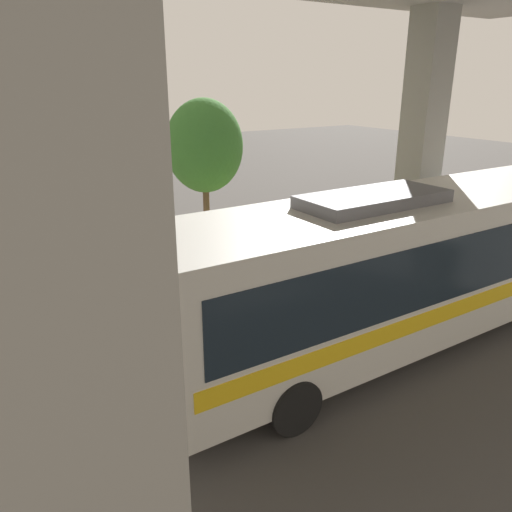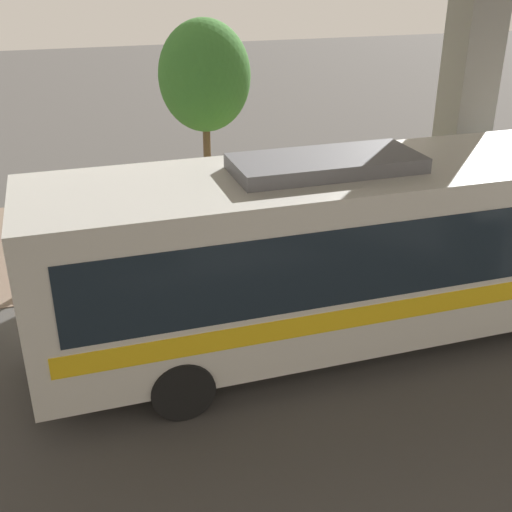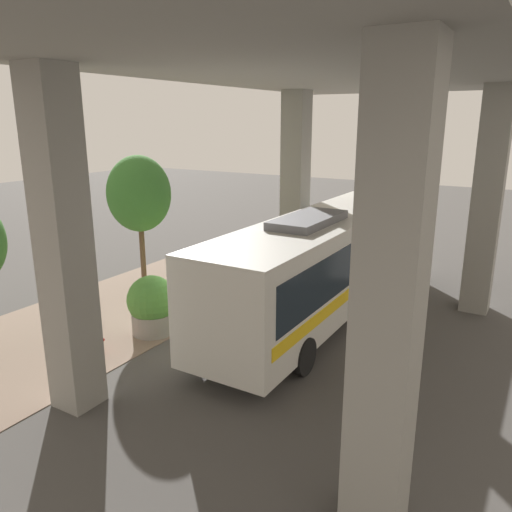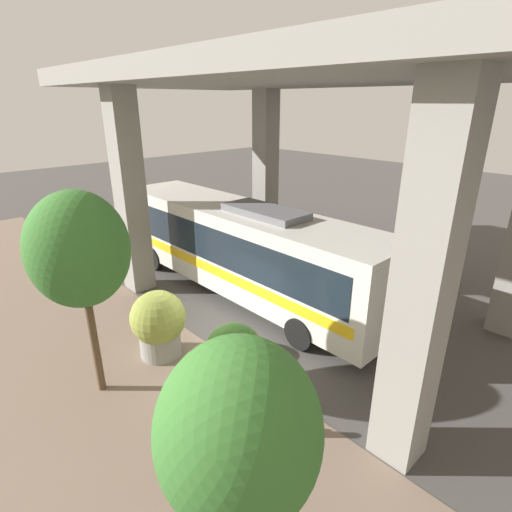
{
  "view_description": "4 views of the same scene",
  "coord_description": "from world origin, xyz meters",
  "views": [
    {
      "loc": [
        9.97,
        -5.92,
        5.67
      ],
      "look_at": [
        0.66,
        -0.03,
        1.75
      ],
      "focal_mm": 35.0,
      "sensor_mm": 36.0,
      "label": 1
    },
    {
      "loc": [
        12.33,
        -2.97,
        6.55
      ],
      "look_at": [
        2.07,
        0.29,
        1.44
      ],
      "focal_mm": 45.0,
      "sensor_mm": 36.0,
      "label": 2
    },
    {
      "loc": [
        9.3,
        -12.26,
        6.36
      ],
      "look_at": [
        1.94,
        0.07,
        2.42
      ],
      "focal_mm": 35.0,
      "sensor_mm": 36.0,
      "label": 3
    },
    {
      "loc": [
        -6.08,
        -8.13,
        6.94
      ],
      "look_at": [
        1.95,
        0.34,
        2.39
      ],
      "focal_mm": 28.0,
      "sensor_mm": 36.0,
      "label": 4
    }
  ],
  "objects": [
    {
      "name": "ground_plane",
      "position": [
        0.0,
        0.0,
        0.0
      ],
      "size": [
        80.0,
        80.0,
        0.0
      ],
      "primitive_type": "plane",
      "color": "#474442",
      "rests_on": "ground"
    },
    {
      "name": "fire_hydrant",
      "position": [
        -0.97,
        -3.57,
        0.46
      ],
      "size": [
        0.39,
        0.19,
        0.92
      ],
      "color": "red",
      "rests_on": "ground"
    },
    {
      "name": "planter_front",
      "position": [
        -1.3,
        0.92,
        1.04
      ],
      "size": [
        1.56,
        1.56,
        2.01
      ],
      "color": "gray",
      "rests_on": "ground"
    },
    {
      "name": "planter_middle",
      "position": [
        -0.71,
        -1.68,
        0.9
      ],
      "size": [
        1.49,
        1.49,
        1.83
      ],
      "color": "gray",
      "rests_on": "ground"
    },
    {
      "name": "street_tree_far",
      "position": [
        -3.21,
        0.65,
        3.82
      ],
      "size": [
        2.24,
        2.24,
        5.19
      ],
      "color": "brown",
      "rests_on": "ground"
    },
    {
      "name": "overpass",
      "position": [
        4.0,
        0.0,
        7.01
      ],
      "size": [
        9.4,
        19.04,
        8.05
      ],
      "color": "gray",
      "rests_on": "ground"
    },
    {
      "name": "bus",
      "position": [
        3.13,
        2.37,
        1.94
      ],
      "size": [
        2.78,
        12.33,
        3.58
      ],
      "color": "silver",
      "rests_on": "ground"
    },
    {
      "name": "sidewalk_strip",
      "position": [
        -3.0,
        0.0,
        0.01
      ],
      "size": [
        6.0,
        40.0,
        0.02
      ],
      "color": "#7A6656",
      "rests_on": "ground"
    }
  ]
}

